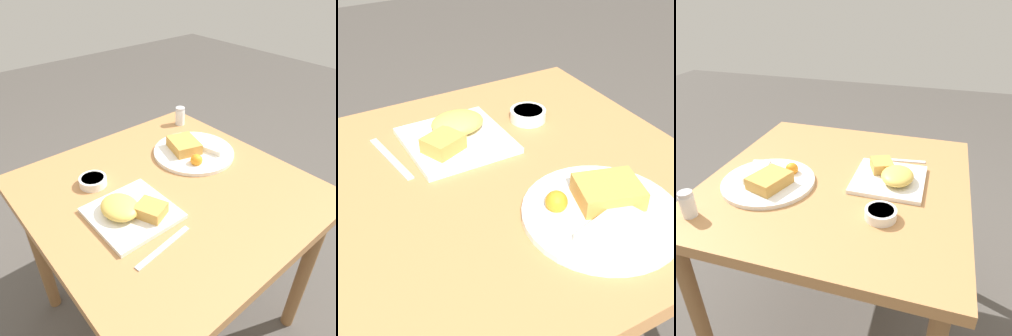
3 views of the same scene
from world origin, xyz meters
TOP-DOWN VIEW (x-y plane):
  - ground_plane at (0.00, 0.00)m, footprint 8.00×8.00m
  - dining_table at (0.00, 0.00)m, footprint 0.87×0.86m
  - plate_square_near at (0.03, -0.18)m, footprint 0.23×0.23m
  - plate_oval_far at (-0.10, 0.21)m, footprint 0.31×0.31m
  - sauce_ramekin at (-0.17, -0.18)m, footprint 0.09×0.09m
  - salt_shaker at (-0.32, 0.34)m, footprint 0.04×0.04m
  - butter_knife at (0.19, -0.18)m, footprint 0.04×0.20m

SIDE VIEW (x-z plane):
  - ground_plane at x=0.00m, z-range 0.00..0.00m
  - dining_table at x=0.00m, z-range 0.27..0.98m
  - butter_knife at x=0.19m, z-range 0.71..0.72m
  - plate_oval_far at x=-0.10m, z-range 0.70..0.76m
  - sauce_ramekin at x=-0.17m, z-range 0.71..0.74m
  - plate_square_near at x=0.03m, z-range 0.71..0.76m
  - salt_shaker at x=-0.32m, z-range 0.71..0.79m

